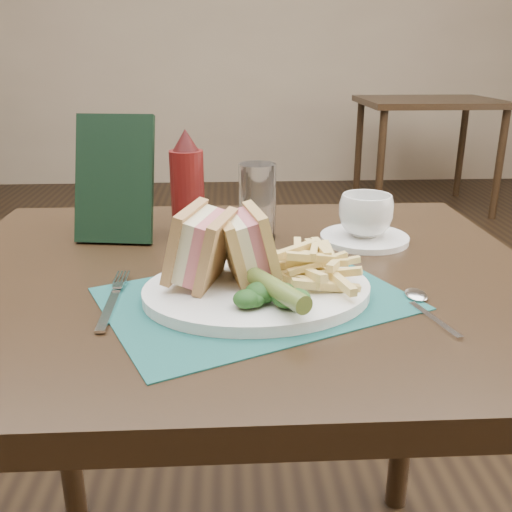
{
  "coord_description": "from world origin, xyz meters",
  "views": [
    {
      "loc": [
        -0.01,
        -1.29,
        1.06
      ],
      "look_at": [
        0.02,
        -0.57,
        0.8
      ],
      "focal_mm": 40.0,
      "sensor_mm": 36.0,
      "label": 1
    }
  ],
  "objects": [
    {
      "name": "check_presenter",
      "position": [
        -0.2,
        -0.34,
        0.85
      ],
      "size": [
        0.14,
        0.1,
        0.21
      ],
      "primitive_type": "cube",
      "rotation": [
        -0.31,
        0.0,
        -0.14
      ],
      "color": "black",
      "rests_on": "table_main"
    },
    {
      "name": "floor",
      "position": [
        0.0,
        0.0,
        0.0
      ],
      "size": [
        7.0,
        7.0,
        0.0
      ],
      "primitive_type": "plane",
      "color": "black",
      "rests_on": "ground"
    },
    {
      "name": "spoon",
      "position": [
        0.23,
        -0.66,
        0.76
      ],
      "size": [
        0.07,
        0.15,
        0.01
      ],
      "primitive_type": null,
      "rotation": [
        0.0,
        0.0,
        0.26
      ],
      "color": "silver",
      "rests_on": "table_main"
    },
    {
      "name": "sandwich_half_b",
      "position": [
        -0.01,
        -0.58,
        0.82
      ],
      "size": [
        0.09,
        0.11,
        0.1
      ],
      "primitive_type": null,
      "rotation": [
        0.0,
        -0.24,
        0.18
      ],
      "color": "tan",
      "rests_on": "plate"
    },
    {
      "name": "wall_back",
      "position": [
        0.0,
        3.5,
        0.0
      ],
      "size": [
        6.0,
        0.0,
        6.0
      ],
      "primitive_type": "plane",
      "rotation": [
        1.57,
        0.0,
        0.0
      ],
      "color": "tan",
      "rests_on": "ground"
    },
    {
      "name": "sandwich_half_a",
      "position": [
        -0.07,
        -0.58,
        0.82
      ],
      "size": [
        0.1,
        0.12,
        0.1
      ],
      "primitive_type": null,
      "rotation": [
        0.0,
        0.24,
        -0.28
      ],
      "color": "tan",
      "rests_on": "plate"
    },
    {
      "name": "kale_garnish",
      "position": [
        0.03,
        -0.66,
        0.78
      ],
      "size": [
        0.11,
        0.08,
        0.03
      ],
      "primitive_type": null,
      "color": "#153814",
      "rests_on": "plate"
    },
    {
      "name": "fork",
      "position": [
        -0.16,
        -0.61,
        0.76
      ],
      "size": [
        0.04,
        0.17,
        0.01
      ],
      "primitive_type": null,
      "rotation": [
        0.0,
        0.0,
        0.01
      ],
      "color": "silver",
      "rests_on": "placemat"
    },
    {
      "name": "ketchup_bottle",
      "position": [
        -0.08,
        -0.33,
        0.84
      ],
      "size": [
        0.07,
        0.07,
        0.19
      ],
      "primitive_type": null,
      "rotation": [
        0.0,
        0.0,
        0.31
      ],
      "color": "#570F0E",
      "rests_on": "table_main"
    },
    {
      "name": "drinking_glass",
      "position": [
        0.04,
        -0.35,
        0.81
      ],
      "size": [
        0.07,
        0.07,
        0.13
      ],
      "primitive_type": "cylinder",
      "rotation": [
        0.0,
        0.0,
        0.11
      ],
      "color": "white",
      "rests_on": "table_main"
    },
    {
      "name": "plate",
      "position": [
        0.02,
        -0.6,
        0.76
      ],
      "size": [
        0.33,
        0.28,
        0.01
      ],
      "primitive_type": null,
      "rotation": [
        0.0,
        0.0,
        0.13
      ],
      "color": "white",
      "rests_on": "placemat"
    },
    {
      "name": "coffee_cup",
      "position": [
        0.22,
        -0.37,
        0.8
      ],
      "size": [
        0.13,
        0.13,
        0.07
      ],
      "primitive_type": "imported",
      "rotation": [
        0.0,
        0.0,
        0.68
      ],
      "color": "white",
      "rests_on": "saucer"
    },
    {
      "name": "table_main",
      "position": [
        0.0,
        -0.5,
        0.38
      ],
      "size": [
        0.9,
        0.75,
        0.75
      ],
      "primitive_type": null,
      "color": "black",
      "rests_on": "ground"
    },
    {
      "name": "placemat",
      "position": [
        0.02,
        -0.61,
        0.75
      ],
      "size": [
        0.45,
        0.4,
        0.0
      ],
      "primitive_type": "cube",
      "rotation": [
        0.0,
        0.0,
        0.43
      ],
      "color": "#184F4B",
      "rests_on": "table_main"
    },
    {
      "name": "pickle_spear",
      "position": [
        0.04,
        -0.66,
        0.79
      ],
      "size": [
        0.07,
        0.12,
        0.03
      ],
      "primitive_type": "cylinder",
      "rotation": [
        1.54,
        0.0,
        0.46
      ],
      "color": "#4D6526",
      "rests_on": "plate"
    },
    {
      "name": "table_bg_right",
      "position": [
        1.36,
        2.6,
        0.38
      ],
      "size": [
        0.9,
        0.75,
        0.75
      ],
      "primitive_type": null,
      "color": "black",
      "rests_on": "ground"
    },
    {
      "name": "fries_pile",
      "position": [
        0.1,
        -0.58,
        0.79
      ],
      "size": [
        0.18,
        0.2,
        0.05
      ],
      "primitive_type": null,
      "color": "#E3C771",
      "rests_on": "plate"
    },
    {
      "name": "saucer",
      "position": [
        0.22,
        -0.37,
        0.76
      ],
      "size": [
        0.15,
        0.15,
        0.01
      ],
      "primitive_type": "cylinder",
      "rotation": [
        0.0,
        0.0,
        -0.03
      ],
      "color": "white",
      "rests_on": "table_main"
    }
  ]
}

